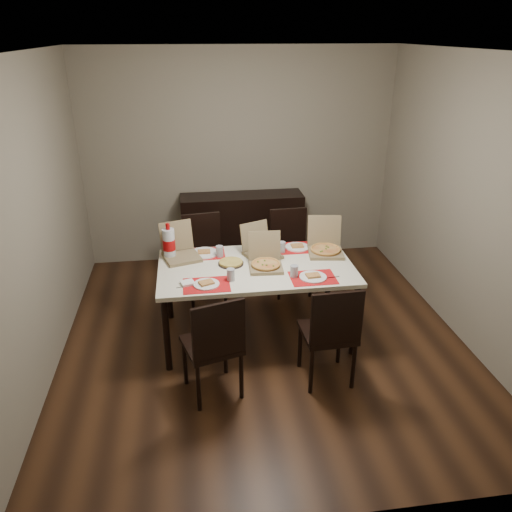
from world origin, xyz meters
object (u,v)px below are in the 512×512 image
object	(u,v)px
dining_table	(256,272)
sideboard	(242,229)
chair_far_left	(204,253)
soda_bottle	(169,244)
dip_bowl	(269,256)
chair_near_left	(214,343)
pizza_box_center	(266,262)
chair_near_right	(331,331)
chair_far_right	(290,247)

from	to	relation	value
dining_table	sideboard	bearing A→B (deg)	87.86
chair_far_left	soda_bottle	xyz separation A→B (m)	(-0.34, -0.62, 0.39)
dining_table	soda_bottle	distance (m)	0.87
dip_bowl	chair_near_left	bearing A→B (deg)	-120.57
pizza_box_center	chair_near_right	bearing A→B (deg)	-61.60
chair_near_left	pizza_box_center	distance (m)	1.02
chair_far_left	soda_bottle	bearing A→B (deg)	-118.81
chair_near_right	soda_bottle	bearing A→B (deg)	139.88
sideboard	dining_table	xyz separation A→B (m)	(-0.06, -1.70, 0.23)
chair_far_left	chair_far_right	bearing A→B (deg)	1.49
pizza_box_center	chair_far_right	bearing A→B (deg)	65.59
chair_near_right	soda_bottle	world-z (taller)	soda_bottle
sideboard	chair_near_left	size ratio (longest dim) A/B	1.61
dip_bowl	soda_bottle	xyz separation A→B (m)	(-0.94, 0.12, 0.13)
chair_near_right	chair_far_right	xyz separation A→B (m)	(0.02, 1.73, 0.00)
chair_far_right	chair_far_left	bearing A→B (deg)	-178.51
sideboard	chair_far_left	bearing A→B (deg)	-122.77
dining_table	chair_near_left	distance (m)	0.98
chair_far_left	pizza_box_center	distance (m)	1.12
dining_table	chair_far_right	distance (m)	1.07
chair_near_right	chair_far_right	bearing A→B (deg)	89.41
chair_near_left	dining_table	bearing A→B (deg)	62.24
dining_table	pizza_box_center	bearing A→B (deg)	-24.28
chair_far_left	chair_near_left	bearing A→B (deg)	-89.87
chair_near_right	soda_bottle	xyz separation A→B (m)	(-1.29, 1.09, 0.39)
dining_table	chair_far_left	size ratio (longest dim) A/B	1.94
chair_far_left	soda_bottle	world-z (taller)	soda_bottle
dining_table	chair_near_right	distance (m)	0.97
chair_far_left	dip_bowl	size ratio (longest dim) A/B	6.86
sideboard	dip_bowl	size ratio (longest dim) A/B	11.07
chair_near_right	chair_far_left	world-z (taller)	same
chair_far_left	chair_far_right	distance (m)	0.97
chair_far_left	dip_bowl	distance (m)	0.99
pizza_box_center	dip_bowl	bearing A→B (deg)	71.75
soda_bottle	dip_bowl	bearing A→B (deg)	-7.53
sideboard	chair_far_left	size ratio (longest dim) A/B	1.61
dining_table	chair_near_right	world-z (taller)	chair_near_right
dining_table	pizza_box_center	size ratio (longest dim) A/B	5.11
chair_far_right	soda_bottle	xyz separation A→B (m)	(-1.31, -0.64, 0.39)
pizza_box_center	dip_bowl	world-z (taller)	pizza_box_center
pizza_box_center	sideboard	bearing A→B (deg)	90.65
chair_far_right	pizza_box_center	xyz separation A→B (m)	(-0.44, -0.96, 0.29)
chair_near_left	dip_bowl	size ratio (longest dim) A/B	6.86
sideboard	chair_near_left	bearing A→B (deg)	-101.36
sideboard	soda_bottle	bearing A→B (deg)	-121.09
chair_near_right	dining_table	bearing A→B (deg)	121.73
chair_near_right	pizza_box_center	distance (m)	0.92
chair_near_left	chair_far_right	world-z (taller)	same
chair_near_left	chair_far_left	size ratio (longest dim) A/B	1.00
sideboard	soda_bottle	xyz separation A→B (m)	(-0.86, -1.42, 0.45)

